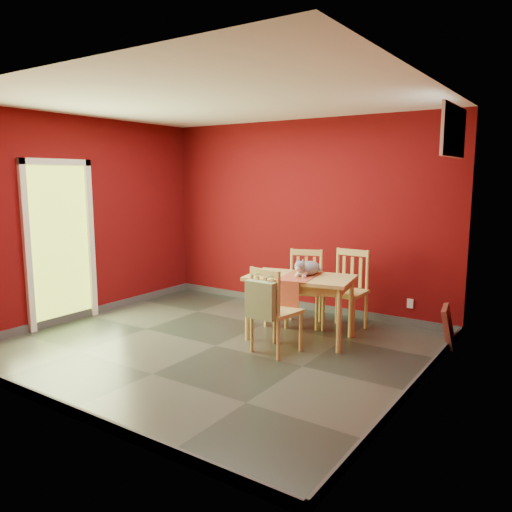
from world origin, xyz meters
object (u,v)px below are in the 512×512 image
Objects in this scene: chair_far_left at (304,287)px; picture_frame at (448,326)px; chair_far_right at (347,289)px; tote_bag at (261,300)px; dining_table at (300,284)px; chair_near at (274,309)px; cat at (308,266)px.

picture_frame is (1.77, 0.17, -0.27)m from chair_far_left.
chair_far_right is 2.14× the size of tote_bag.
chair_far_right reaches higher than chair_far_left.
chair_far_left is at bearing -168.19° from chair_far_right.
chair_near reaches higher than dining_table.
chair_far_right reaches higher than tote_bag.
chair_far_left is 1.02× the size of chair_near.
picture_frame is at bearing 6.87° from cat.
chair_far_left is at bearing -174.65° from picture_frame.
dining_table is 1.32× the size of chair_far_right.
dining_table is 2.82× the size of picture_frame.
cat is 1.00× the size of picture_frame.
chair_far_right is 1.51m from tote_bag.
cat is (-0.24, -0.58, 0.36)m from chair_far_right.
dining_table reaches higher than picture_frame.
dining_table is 0.24m from cat.
picture_frame is at bearing 2.43° from chair_far_right.
chair_far_right is 1.28m from chair_near.
chair_far_left is 0.96× the size of chair_far_right.
chair_far_right reaches higher than chair_near.
chair_near is 0.27m from tote_bag.
dining_table is 0.60m from chair_near.
tote_bag is (0.22, -1.36, 0.14)m from chair_far_left.
tote_bag is at bearing -135.50° from picture_frame.
dining_table is 0.75m from chair_far_right.
chair_far_left is (-0.24, 0.56, -0.17)m from dining_table.
chair_far_right is at bearing 50.70° from cat.
chair_near is 2.03× the size of tote_bag.
tote_bag is at bearing -111.43° from cat.
chair_far_left is 2.07× the size of cat.
chair_far_left reaches higher than picture_frame.
tote_bag is (-0.02, -0.22, 0.15)m from chair_near.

